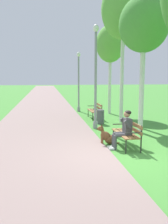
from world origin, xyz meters
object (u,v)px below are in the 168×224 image
object	(u,v)px
birch_tree_third	(123,10)
park_bench_near	(128,132)
birch_tree_fourth	(110,44)
person_seated_on_near_bench	(124,128)
dog_brown	(107,137)
litter_bin	(100,117)
lamp_post_near	(96,76)
park_bench_mid	(96,109)
lamp_post_mid	(79,81)
birch_tree_second	(144,25)

from	to	relation	value
birch_tree_third	park_bench_near	bearing A→B (deg)	-104.85
birch_tree_third	birch_tree_fourth	bearing A→B (deg)	87.00
person_seated_on_near_bench	dog_brown	world-z (taller)	person_seated_on_near_bench
litter_bin	birch_tree_third	bearing A→B (deg)	16.24
birch_tree_third	lamp_post_near	bearing A→B (deg)	-140.94
dog_brown	birch_tree_third	xyz separation A→B (m)	(1.74, 3.88, 5.22)
birch_tree_third	litter_bin	world-z (taller)	birch_tree_third
park_bench_mid	person_seated_on_near_bench	world-z (taller)	person_seated_on_near_bench
lamp_post_mid	birch_tree_third	distance (m)	5.58
person_seated_on_near_bench	birch_tree_third	distance (m)	6.68
park_bench_mid	lamp_post_near	bearing A→B (deg)	-102.19
birch_tree_fourth	park_bench_mid	bearing A→B (deg)	-126.28
lamp_post_near	birch_tree_second	bearing A→B (deg)	-33.36
park_bench_mid	park_bench_near	bearing A→B (deg)	-90.48
dog_brown	person_seated_on_near_bench	bearing A→B (deg)	-55.38
dog_brown	birch_tree_third	size ratio (longest dim) A/B	0.12
birch_tree_second	dog_brown	bearing A→B (deg)	-141.02
dog_brown	lamp_post_mid	world-z (taller)	lamp_post_mid
person_seated_on_near_bench	lamp_post_near	size ratio (longest dim) A/B	0.28
lamp_post_mid	birch_tree_second	world-z (taller)	birch_tree_second
person_seated_on_near_bench	birch_tree_second	distance (m)	4.38
birch_tree_second	birch_tree_fourth	distance (m)	5.27
birch_tree_fourth	litter_bin	xyz separation A→B (m)	(-1.31, -3.18, -3.89)
dog_brown	lamp_post_near	xyz separation A→B (m)	(0.12, 2.56, 2.07)
dog_brown	birch_tree_second	world-z (taller)	birch_tree_second
park_bench_mid	birch_tree_third	world-z (taller)	birch_tree_third
park_bench_mid	birch_tree_fourth	world-z (taller)	birch_tree_fourth
lamp_post_near	birch_tree_second	xyz separation A→B (m)	(1.68, -1.11, 1.97)
lamp_post_mid	birch_tree_third	bearing A→B (deg)	-68.05
park_bench_mid	lamp_post_mid	bearing A→B (deg)	100.78
dog_brown	birch_tree_second	xyz separation A→B (m)	(1.80, 1.46, 4.04)
park_bench_near	person_seated_on_near_bench	xyz separation A→B (m)	(-0.21, -0.19, 0.17)
park_bench_mid	litter_bin	xyz separation A→B (m)	(-0.07, -1.50, -0.16)
person_seated_on_near_bench	litter_bin	bearing A→B (deg)	87.51
park_bench_mid	dog_brown	distance (m)	5.09
park_bench_near	lamp_post_mid	world-z (taller)	lamp_post_mid
park_bench_mid	litter_bin	distance (m)	1.51
lamp_post_near	lamp_post_mid	size ratio (longest dim) A/B	1.16
birch_tree_second	birch_tree_third	world-z (taller)	birch_tree_third
person_seated_on_near_bench	litter_bin	size ratio (longest dim) A/B	1.79
litter_bin	person_seated_on_near_bench	bearing A→B (deg)	-92.49
dog_brown	birch_tree_fourth	size ratio (longest dim) A/B	0.15
lamp_post_mid	park_bench_mid	bearing A→B (deg)	-79.22
birch_tree_second	birch_tree_third	size ratio (longest dim) A/B	0.78
park_bench_near	birch_tree_fourth	world-z (taller)	birch_tree_fourth
lamp_post_near	birch_tree_fourth	bearing A→B (deg)	66.96
person_seated_on_near_bench	lamp_post_mid	xyz separation A→B (m)	(-0.30, 8.51, 1.33)
lamp_post_near	birch_tree_third	world-z (taller)	birch_tree_third
birch_tree_second	birch_tree_fourth	world-z (taller)	birch_tree_second
birch_tree_fourth	dog_brown	bearing A→B (deg)	-105.67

